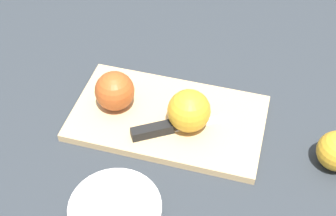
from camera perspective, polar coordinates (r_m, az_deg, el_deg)
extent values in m
plane|color=#282D33|center=(0.91, 0.00, -1.57)|extent=(4.00, 4.00, 0.00)
cube|color=tan|center=(0.90, 0.00, -1.23)|extent=(0.39, 0.26, 0.02)
sphere|color=#AD4C1E|center=(0.89, -6.52, 2.08)|extent=(0.08, 0.08, 0.08)
cylinder|color=beige|center=(0.89, -6.16, 1.92)|extent=(0.03, 0.07, 0.07)
sphere|color=gold|center=(0.85, 2.58, -0.35)|extent=(0.08, 0.08, 0.08)
cylinder|color=beige|center=(0.85, 2.78, -0.03)|extent=(0.07, 0.03, 0.07)
cube|color=silver|center=(0.88, 4.02, -1.82)|extent=(0.11, 0.06, 0.00)
cube|color=black|center=(0.86, -1.92, -2.77)|extent=(0.08, 0.05, 0.02)
cylinder|color=silver|center=(0.77, -6.39, -12.59)|extent=(0.15, 0.15, 0.04)
torus|color=silver|center=(0.75, -6.49, -11.98)|extent=(0.15, 0.15, 0.01)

